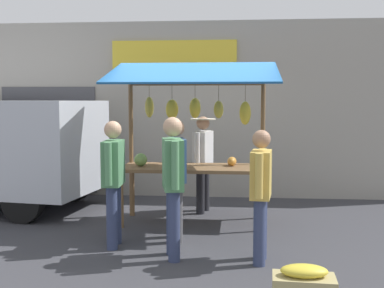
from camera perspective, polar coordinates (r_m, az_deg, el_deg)
name	(u,v)px	position (r m, az deg, el deg)	size (l,w,h in m)	color
ground_plane	(194,223)	(7.73, 0.21, -9.07)	(40.00, 40.00, 0.00)	#38383D
street_backdrop	(200,110)	(9.69, 0.97, 3.96)	(9.00, 0.30, 3.40)	#9E998E
market_stall	(193,123)	(7.55, 0.12, 2.48)	(2.50, 1.46, 2.50)	brown
vendor_with_sunhat	(203,156)	(8.29, 1.27, -1.41)	(0.42, 0.68, 1.62)	#232328
shopper_in_grey_tee	(113,175)	(6.42, -9.05, -3.50)	(0.25, 0.70, 1.63)	navy
shopper_with_ponytail	(173,177)	(5.88, -2.22, -3.77)	(0.32, 0.70, 1.69)	navy
shopper_in_striped_shirt	(176,171)	(6.65, -1.82, -3.12)	(0.32, 0.68, 1.63)	#4C4C51
shopper_with_shopping_bag	(261,187)	(5.79, 7.94, -4.97)	(0.27, 0.67, 1.55)	navy
produce_crate_near	(304,286)	(4.91, 12.77, -15.64)	(0.60, 0.36, 0.37)	tan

